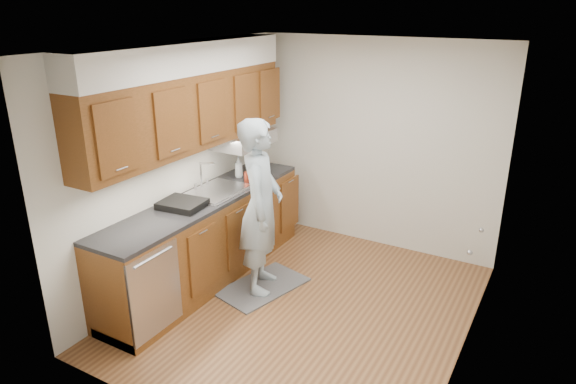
% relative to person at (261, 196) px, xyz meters
% --- Properties ---
extents(floor, '(3.50, 3.50, 0.00)m').
position_rel_person_xyz_m(floor, '(0.57, -0.11, -1.04)').
color(floor, brown).
rests_on(floor, ground).
extents(ceiling, '(3.50, 3.50, 0.00)m').
position_rel_person_xyz_m(ceiling, '(0.57, -0.11, 1.46)').
color(ceiling, white).
rests_on(ceiling, wall_left).
extents(wall_left, '(0.02, 3.50, 2.50)m').
position_rel_person_xyz_m(wall_left, '(-0.93, -0.11, 0.21)').
color(wall_left, beige).
rests_on(wall_left, floor).
extents(wall_right, '(0.02, 3.50, 2.50)m').
position_rel_person_xyz_m(wall_right, '(2.07, -0.11, 0.21)').
color(wall_right, beige).
rests_on(wall_right, floor).
extents(wall_back, '(3.00, 0.02, 2.50)m').
position_rel_person_xyz_m(wall_back, '(0.57, 1.64, 0.21)').
color(wall_back, beige).
rests_on(wall_back, floor).
extents(counter, '(0.64, 2.80, 1.30)m').
position_rel_person_xyz_m(counter, '(-0.63, -0.11, -0.55)').
color(counter, brown).
rests_on(counter, floor).
extents(upper_cabinets, '(0.47, 2.80, 1.21)m').
position_rel_person_xyz_m(upper_cabinets, '(-0.76, -0.06, 0.91)').
color(upper_cabinets, brown).
rests_on(upper_cabinets, wall_left).
extents(closet_door, '(0.02, 1.22, 2.05)m').
position_rel_person_xyz_m(closet_door, '(2.06, 0.19, -0.02)').
color(closet_door, silver).
rests_on(closet_door, wall_right).
extents(floor_mat, '(0.77, 1.05, 0.02)m').
position_rel_person_xyz_m(floor_mat, '(0.00, 0.00, -1.03)').
color(floor_mat, '#5D5D60').
rests_on(floor_mat, floor).
extents(person, '(0.73, 0.85, 2.05)m').
position_rel_person_xyz_m(person, '(0.00, 0.00, 0.00)').
color(person, '#93A7B3').
rests_on(person, floor_mat).
extents(soap_bottle_a, '(0.13, 0.13, 0.24)m').
position_rel_person_xyz_m(soap_bottle_a, '(-0.70, 0.62, 0.02)').
color(soap_bottle_a, '#B6C0C6').
rests_on(soap_bottle_a, counter).
extents(soap_bottle_b, '(0.11, 0.11, 0.17)m').
position_rel_person_xyz_m(soap_bottle_b, '(-0.55, 0.81, -0.01)').
color(soap_bottle_b, '#B6C0C6').
rests_on(soap_bottle_b, counter).
extents(soap_bottle_c, '(0.19, 0.19, 0.18)m').
position_rel_person_xyz_m(soap_bottle_c, '(-0.55, 0.70, -0.01)').
color(soap_bottle_c, '#B6C0C6').
rests_on(soap_bottle_c, counter).
extents(soda_can, '(0.07, 0.07, 0.12)m').
position_rel_person_xyz_m(soda_can, '(-0.52, 0.52, -0.04)').
color(soda_can, '#A4321C').
rests_on(soda_can, counter).
extents(dish_rack, '(0.46, 0.40, 0.07)m').
position_rel_person_xyz_m(dish_rack, '(-0.65, -0.43, -0.07)').
color(dish_rack, black).
rests_on(dish_rack, counter).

